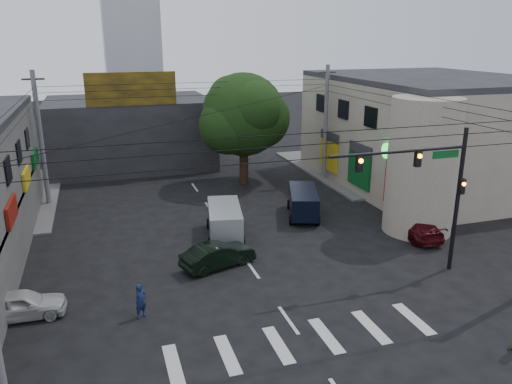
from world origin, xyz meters
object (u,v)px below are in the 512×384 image
silver_minivan (225,222)px  utility_pole_far_right (325,124)px  street_tree (243,115)px  white_compact (21,305)px  utility_pole_far_left (41,140)px  traffic_officer (141,301)px  maroon_sedan (415,227)px  dark_sedan (218,255)px  traffic_gantry (431,180)px  navy_van (303,204)px

silver_minivan → utility_pole_far_right: bearing=-37.7°
street_tree → white_compact: (-14.50, -16.41, -4.87)m
utility_pole_far_right → silver_minivan: utility_pole_far_right is taller
utility_pole_far_left → traffic_officer: (4.74, -16.91, -3.85)m
white_compact → utility_pole_far_left: bearing=1.8°
utility_pole_far_left → utility_pole_far_right: same height
utility_pole_far_left → white_compact: size_ratio=2.55×
maroon_sedan → silver_minivan: (-10.61, 3.31, 0.32)m
utility_pole_far_left → utility_pole_far_right: bearing=0.0°
dark_sedan → traffic_officer: (-4.19, -3.72, 0.12)m
utility_pole_far_right → dark_sedan: 18.32m
maroon_sedan → traffic_officer: bearing=18.6°
street_tree → dark_sedan: 16.00m
dark_sedan → maroon_sedan: size_ratio=0.94×
dark_sedan → silver_minivan: size_ratio=0.89×
traffic_gantry → utility_pole_far_right: size_ratio=0.78×
maroon_sedan → navy_van: size_ratio=0.92×
utility_pole_far_left → dark_sedan: utility_pole_far_left is taller
white_compact → traffic_officer: bearing=-105.9°
silver_minivan → navy_van: bearing=-61.1°
silver_minivan → traffic_officer: silver_minivan is taller
traffic_gantry → maroon_sedan: 6.48m
white_compact → maroon_sedan: size_ratio=0.83×
traffic_gantry → navy_van: 10.45m
dark_sedan → white_compact: 9.20m
utility_pole_far_left → traffic_officer: 17.98m
white_compact → navy_van: (15.95, 7.78, 0.28)m
white_compact → traffic_officer: 4.98m
utility_pole_far_right → navy_van: (-5.05, -7.62, -3.71)m
traffic_gantry → silver_minivan: traffic_gantry is taller
street_tree → dark_sedan: (-5.57, -14.20, -4.84)m
street_tree → utility_pole_far_left: (-14.50, -1.00, -0.87)m
utility_pole_far_right → traffic_gantry: bearing=-98.9°
traffic_gantry → navy_van: (-2.37, 9.38, -3.94)m
utility_pole_far_right → maroon_sedan: utility_pole_far_right is taller
dark_sedan → traffic_gantry: bearing=-129.5°
street_tree → traffic_officer: size_ratio=5.77×
dark_sedan → silver_minivan: silver_minivan is taller
utility_pole_far_right → maroon_sedan: 13.39m
street_tree → maroon_sedan: bearing=-65.3°
dark_sedan → traffic_officer: traffic_officer is taller
white_compact → silver_minivan: (10.24, 5.93, 0.33)m
traffic_gantry → white_compact: (-18.32, 1.60, -4.22)m
navy_van → traffic_officer: navy_van is taller
utility_pole_far_right → street_tree: bearing=171.3°
street_tree → traffic_gantry: 18.42m
dark_sedan → navy_van: 8.97m
utility_pole_far_left → utility_pole_far_right: 21.00m
dark_sedan → traffic_officer: 5.60m
maroon_sedan → white_compact: bearing=11.4°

